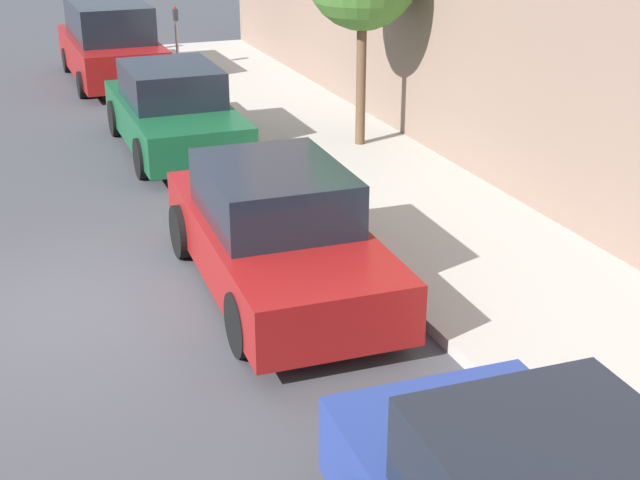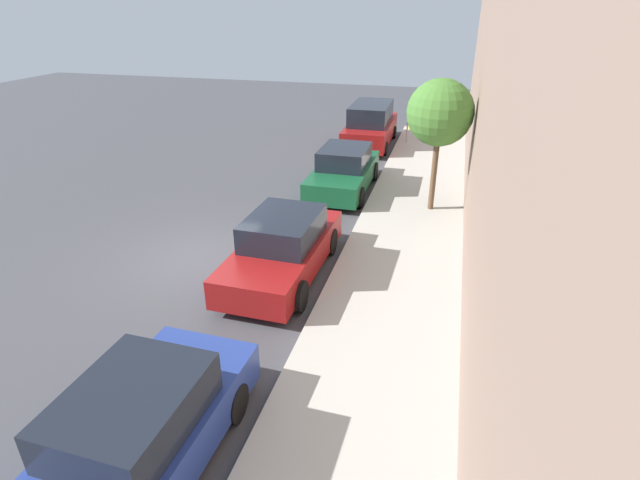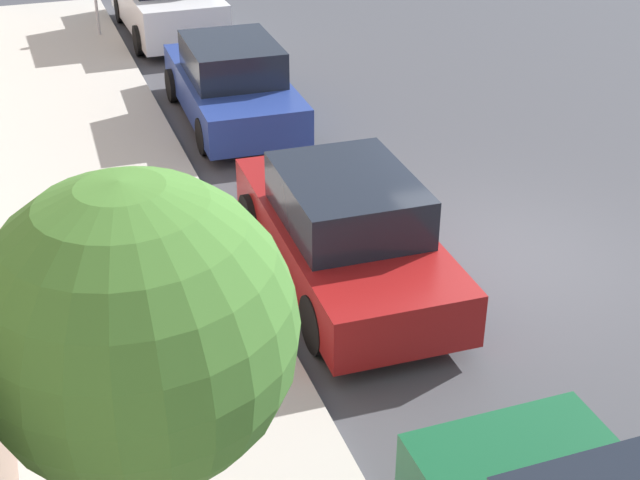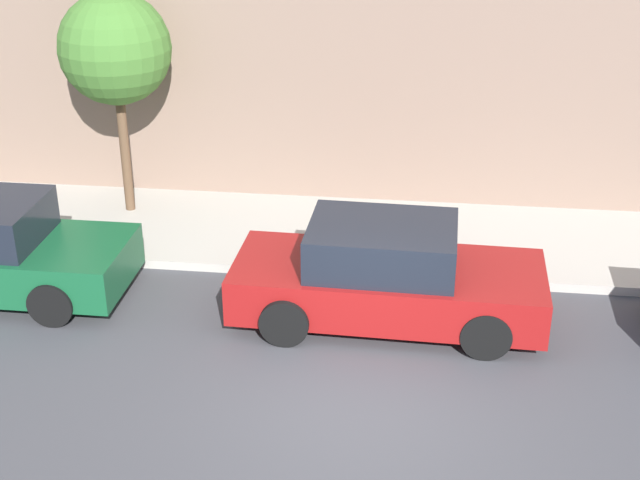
{
  "view_description": "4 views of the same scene",
  "coord_description": "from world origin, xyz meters",
  "views": [
    {
      "loc": [
        -0.74,
        -9.64,
        4.73
      ],
      "look_at": [
        2.49,
        -1.22,
        1.0
      ],
      "focal_mm": 50.0,
      "sensor_mm": 36.0,
      "label": 1
    },
    {
      "loc": [
        5.98,
        -10.38,
        6.16
      ],
      "look_at": [
        3.22,
        -0.1,
        1.0
      ],
      "focal_mm": 28.0,
      "sensor_mm": 36.0,
      "label": 2
    },
    {
      "loc": [
        5.98,
        9.21,
        6.2
      ],
      "look_at": [
        2.86,
        0.39,
        1.0
      ],
      "focal_mm": 50.0,
      "sensor_mm": 36.0,
      "label": 3
    },
    {
      "loc": [
        -9.18,
        -0.65,
        6.73
      ],
      "look_at": [
        2.85,
        0.84,
        1.0
      ],
      "focal_mm": 50.0,
      "sensor_mm": 36.0,
      "label": 4
    }
  ],
  "objects": [
    {
      "name": "fire_hydrant",
      "position": [
        3.85,
        15.41,
        0.49
      ],
      "size": [
        0.2,
        0.2,
        0.69
      ],
      "color": "gold",
      "rests_on": "sidewalk"
    },
    {
      "name": "parked_sedan_fourth",
      "position": [
        2.43,
        6.05,
        0.72
      ],
      "size": [
        1.92,
        4.5,
        1.54
      ],
      "color": "#14512D",
      "rests_on": "ground_plane"
    },
    {
      "name": "parked_sedan_third",
      "position": [
        2.32,
        -0.2,
        0.72
      ],
      "size": [
        1.92,
        4.55,
        1.54
      ],
      "color": "maroon",
      "rests_on": "ground_plane"
    },
    {
      "name": "parking_meter_far",
      "position": [
        3.95,
        12.57,
        1.08
      ],
      "size": [
        0.11,
        0.15,
        1.51
      ],
      "color": "#ADADB2",
      "rests_on": "sidewalk"
    },
    {
      "name": "ground_plane",
      "position": [
        0.0,
        0.0,
        0.0
      ],
      "size": [
        60.0,
        60.0,
        0.0
      ],
      "primitive_type": "plane",
      "color": "#424247"
    },
    {
      "name": "sidewalk",
      "position": [
        5.04,
        0.0,
        0.07
      ],
      "size": [
        3.08,
        32.0,
        0.15
      ],
      "color": "#B2ADA3",
      "rests_on": "ground_plane"
    },
    {
      "name": "parked_minivan_fifth",
      "position": [
        2.28,
        12.33,
        0.92
      ],
      "size": [
        2.02,
        4.93,
        1.9
      ],
      "color": "maroon",
      "rests_on": "ground_plane"
    }
  ]
}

